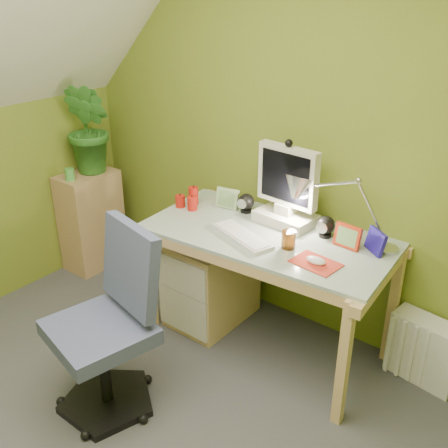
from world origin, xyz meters
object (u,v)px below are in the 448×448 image
Objects in this scene: desk at (266,289)px; desk_lamp at (362,197)px; monitor at (288,179)px; radiator at (425,350)px; task_chair at (99,329)px; side_ledge at (91,220)px; potted_plant at (90,129)px.

desk_lamp is (0.45, 0.18, 0.65)m from desk.
desk_lamp reaches higher than monitor.
monitor is at bearing 85.71° from desk.
radiator is (0.88, 0.27, -0.18)m from desk.
desk_lamp is 1.49m from task_chair.
side_ledge is 1.55m from task_chair.
desk is 3.65× the size of radiator.
potted_plant is 2.59m from radiator.
potted_plant is (-1.99, -0.15, 0.06)m from desk_lamp.
potted_plant reaches higher than monitor.
radiator is (1.23, 1.22, -0.29)m from task_chair.
monitor is at bearing 5.37° from potted_plant.
potted_plant is (-1.54, 0.03, 0.71)m from desk.
potted_plant is at bearing -170.38° from monitor.
desk_lamp is (0.45, 0.00, 0.00)m from monitor.
radiator is at bearing 20.53° from desk_lamp.
desk_lamp is 0.94m from radiator.
desk_lamp is 0.84× the size of potted_plant.
desk_lamp reaches higher than side_ledge.
side_ledge is 1.14× the size of potted_plant.
side_ledge is (-1.59, -0.02, 0.00)m from desk.
potted_plant is at bearing 50.45° from side_ledge.
monitor is 1.55m from potted_plant.
task_chair is at bearing -114.63° from desk.
task_chair is 2.52× the size of radiator.
potted_plant reaches higher than desk.
desk_lamp is 0.57× the size of task_chair.
desk is 0.81m from desk_lamp.
desk is 1.70m from potted_plant.
task_chair reaches higher than desk.
potted_plant reaches higher than desk_lamp.
side_ledge is at bearing 155.49° from task_chair.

